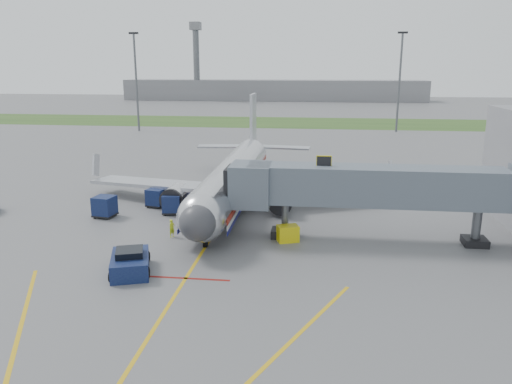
# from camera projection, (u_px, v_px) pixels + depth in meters

# --- Properties ---
(ground) EXTENTS (400.00, 400.00, 0.00)m
(ground) POSITION_uv_depth(u_px,v_px,m) (200.00, 256.00, 37.07)
(ground) COLOR #565659
(ground) RESTS_ON ground
(grass_strip) EXTENTS (300.00, 25.00, 0.01)m
(grass_strip) POSITION_uv_depth(u_px,v_px,m) (284.00, 122.00, 123.61)
(grass_strip) COLOR #2D4C1E
(grass_strip) RESTS_ON ground
(apron_markings) EXTENTS (21.52, 50.00, 0.01)m
(apron_markings) POSITION_uv_depth(u_px,v_px,m) (171.00, 302.00, 29.95)
(apron_markings) COLOR gold
(apron_markings) RESTS_ON ground
(airliner) EXTENTS (32.10, 35.67, 10.25)m
(airliner) POSITION_uv_depth(u_px,v_px,m) (233.00, 177.00, 51.08)
(airliner) COLOR silver
(airliner) RESTS_ON ground
(jet_bridge) EXTENTS (25.30, 4.00, 6.90)m
(jet_bridge) POSITION_uv_depth(u_px,v_px,m) (372.00, 187.00, 39.23)
(jet_bridge) COLOR slate
(jet_bridge) RESTS_ON ground
(light_mast_left) EXTENTS (2.00, 0.44, 20.40)m
(light_mast_left) POSITION_uv_depth(u_px,v_px,m) (136.00, 80.00, 105.30)
(light_mast_left) COLOR #595B60
(light_mast_left) RESTS_ON ground
(light_mast_right) EXTENTS (2.00, 0.44, 20.40)m
(light_mast_right) POSITION_uv_depth(u_px,v_px,m) (400.00, 80.00, 103.54)
(light_mast_right) COLOR #595B60
(light_mast_right) RESTS_ON ground
(distant_terminal) EXTENTS (120.00, 14.00, 8.00)m
(distant_terminal) POSITION_uv_depth(u_px,v_px,m) (273.00, 90.00, 200.74)
(distant_terminal) COLOR slate
(distant_terminal) RESTS_ON ground
(control_tower) EXTENTS (4.00, 4.00, 30.00)m
(control_tower) POSITION_uv_depth(u_px,v_px,m) (196.00, 56.00, 196.23)
(control_tower) COLOR #595B60
(control_tower) RESTS_ON ground
(pushback_tug) EXTENTS (3.62, 4.61, 1.68)m
(pushback_tug) POSITION_uv_depth(u_px,v_px,m) (130.00, 263.00, 34.01)
(pushback_tug) COLOR #0D103D
(pushback_tug) RESTS_ON ground
(baggage_cart_a) EXTENTS (1.96, 1.96, 1.86)m
(baggage_cart_a) POSITION_uv_depth(u_px,v_px,m) (172.00, 204.00, 47.50)
(baggage_cart_a) COLOR #0D103D
(baggage_cart_a) RESTS_ON ground
(baggage_cart_b) EXTENTS (2.03, 2.03, 1.83)m
(baggage_cart_b) POSITION_uv_depth(u_px,v_px,m) (156.00, 198.00, 49.85)
(baggage_cart_b) COLOR #0D103D
(baggage_cart_b) RESTS_ON ground
(baggage_cart_c) EXTENTS (2.08, 2.08, 1.97)m
(baggage_cart_c) POSITION_uv_depth(u_px,v_px,m) (105.00, 207.00, 46.44)
(baggage_cart_c) COLOR #0D103D
(baggage_cart_c) RESTS_ON ground
(belt_loader) EXTENTS (2.15, 4.63, 2.19)m
(belt_loader) POSITION_uv_depth(u_px,v_px,m) (201.00, 199.00, 50.83)
(belt_loader) COLOR #0D103D
(belt_loader) RESTS_ON ground
(ground_power_cart) EXTENTS (1.94, 1.60, 1.33)m
(ground_power_cart) POSITION_uv_depth(u_px,v_px,m) (288.00, 234.00, 40.05)
(ground_power_cart) COLOR #D6C60C
(ground_power_cart) RESTS_ON ground
(ramp_worker) EXTENTS (0.61, 0.66, 1.51)m
(ramp_worker) POSITION_uv_depth(u_px,v_px,m) (172.00, 228.00, 41.03)
(ramp_worker) COLOR #ABC617
(ramp_worker) RESTS_ON ground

